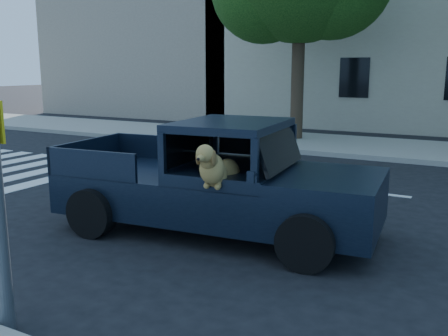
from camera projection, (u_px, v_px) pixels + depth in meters
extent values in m
plane|color=black|center=(323.00, 242.00, 7.61)|extent=(120.00, 120.00, 0.00)
cube|color=gray|center=(413.00, 150.00, 15.52)|extent=(60.00, 4.00, 0.15)
cylinder|color=#332619|center=(298.00, 79.00, 17.31)|extent=(0.44, 0.44, 4.40)
cube|color=tan|center=(156.00, 42.00, 28.04)|extent=(12.00, 6.00, 8.00)
cube|color=black|center=(217.00, 195.00, 7.93)|extent=(5.20, 2.39, 0.64)
cube|color=black|center=(330.00, 181.00, 7.16)|extent=(1.62, 2.06, 0.16)
cube|color=black|center=(231.00, 125.00, 7.61)|extent=(1.67, 1.99, 0.12)
cube|color=black|center=(280.00, 150.00, 7.38)|extent=(0.40, 1.68, 0.55)
cube|color=black|center=(232.00, 193.00, 7.33)|extent=(0.58, 0.58, 0.37)
cube|color=black|center=(251.00, 177.00, 6.32)|extent=(0.10, 0.06, 0.16)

